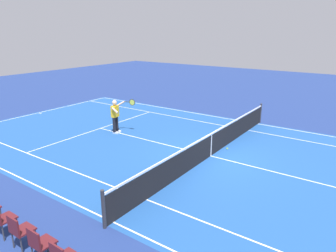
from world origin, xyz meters
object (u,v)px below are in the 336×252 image
(tennis_net, at_px, (211,145))
(spectator_chair_4, at_px, (19,229))
(tennis_ball, at_px, (227,148))
(spectator_chair_3, at_px, (40,243))
(spectator_chair_5, at_px, (1,218))
(tennis_player_near, at_px, (116,115))

(tennis_net, xyz_separation_m, spectator_chair_4, (0.99, 7.45, 0.03))
(tennis_ball, distance_m, spectator_chair_3, 8.55)
(tennis_net, relative_size, spectator_chair_5, 13.30)
(spectator_chair_4, height_order, spectator_chair_5, same)
(tennis_net, bearing_deg, tennis_player_near, 0.34)
(tennis_net, distance_m, spectator_chair_3, 7.46)
(tennis_player_near, distance_m, spectator_chair_5, 8.18)
(tennis_ball, xyz_separation_m, spectator_chair_5, (2.01, 8.53, 0.49))
(tennis_net, height_order, tennis_ball, tennis_net)
(tennis_net, height_order, spectator_chair_4, tennis_net)
(tennis_player_near, bearing_deg, spectator_chair_3, 123.98)
(tennis_ball, bearing_deg, spectator_chair_5, 76.73)
(tennis_player_near, height_order, spectator_chair_5, tennis_player_near)
(tennis_player_near, height_order, spectator_chair_4, tennis_player_near)
(tennis_net, distance_m, tennis_player_near, 5.22)
(spectator_chair_5, bearing_deg, tennis_player_near, -65.24)
(tennis_player_near, bearing_deg, tennis_ball, -168.50)
(tennis_player_near, xyz_separation_m, tennis_ball, (-5.43, -1.11, -0.90))
(tennis_net, bearing_deg, spectator_chair_4, 82.45)
(spectator_chair_3, relative_size, spectator_chair_4, 1.00)
(tennis_ball, bearing_deg, tennis_player_near, 11.50)
(spectator_chair_3, bearing_deg, tennis_player_near, -56.02)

